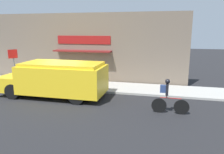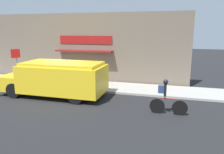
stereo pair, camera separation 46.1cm
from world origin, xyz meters
name	(u,v)px [view 2 (the right image)]	position (x,y,z in m)	size (l,w,h in m)	color
ground_plane	(65,90)	(0.00, 0.00, 0.00)	(70.00, 70.00, 0.00)	#232326
sidewalk	(74,84)	(0.00, 1.29, 0.06)	(28.00, 2.58, 0.13)	#ADAAA3
storefront	(81,48)	(0.01, 2.75, 2.53)	(15.78, 0.92, 5.05)	#756656
school_bus	(57,78)	(0.21, -1.31, 1.08)	(6.29, 2.80, 2.04)	yellow
cyclist	(166,97)	(6.50, -2.50, 0.81)	(1.73, 0.23, 1.66)	black
stop_sign_post	(16,60)	(-3.89, 0.39, 1.77)	(0.45, 0.45, 2.46)	slate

